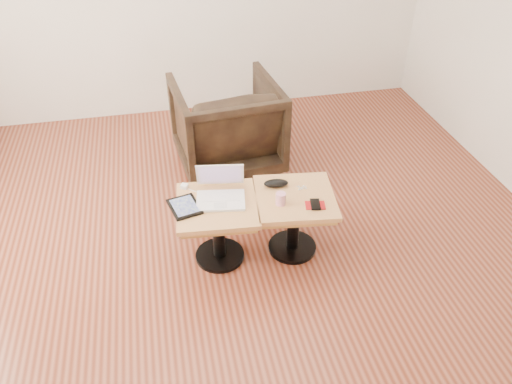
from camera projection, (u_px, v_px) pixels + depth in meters
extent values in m
cube|color=#592415|center=(237.00, 257.00, 3.34)|extent=(4.50, 4.50, 0.01)
cylinder|color=black|center=(220.00, 255.00, 3.34)|extent=(0.32, 0.32, 0.03)
cylinder|color=black|center=(219.00, 231.00, 3.21)|extent=(0.08, 0.08, 0.39)
cube|color=#A36729|center=(217.00, 210.00, 3.11)|extent=(0.50, 0.50, 0.04)
cube|color=#A5673E|center=(217.00, 206.00, 3.09)|extent=(0.54, 0.54, 0.03)
cylinder|color=black|center=(292.00, 247.00, 3.40)|extent=(0.32, 0.32, 0.03)
cylinder|color=black|center=(294.00, 223.00, 3.28)|extent=(0.08, 0.08, 0.39)
cube|color=#A36729|center=(295.00, 202.00, 3.17)|extent=(0.51, 0.51, 0.04)
cube|color=#A5673E|center=(295.00, 198.00, 3.15)|extent=(0.55, 0.55, 0.03)
cube|color=white|center=(221.00, 201.00, 3.09)|extent=(0.33, 0.25, 0.02)
cube|color=silver|center=(221.00, 196.00, 3.11)|extent=(0.26, 0.14, 0.00)
cube|color=silver|center=(221.00, 205.00, 3.04)|extent=(0.09, 0.07, 0.00)
cube|color=white|center=(220.00, 174.00, 3.14)|extent=(0.31, 0.12, 0.19)
cube|color=brown|center=(220.00, 174.00, 3.14)|extent=(0.27, 0.10, 0.16)
cube|color=black|center=(184.00, 207.00, 3.04)|extent=(0.22, 0.25, 0.01)
cube|color=#191E38|center=(184.00, 206.00, 3.04)|extent=(0.18, 0.21, 0.00)
cube|color=white|center=(184.00, 186.00, 3.20)|extent=(0.06, 0.06, 0.02)
ellipsoid|color=black|center=(276.00, 183.00, 3.21)|extent=(0.17, 0.09, 0.05)
cylinder|color=#D53B79|center=(281.00, 199.00, 3.05)|extent=(0.08, 0.08, 0.08)
sphere|color=white|center=(301.00, 188.00, 3.20)|extent=(0.01, 0.01, 0.01)
sphere|color=white|center=(304.00, 186.00, 3.21)|extent=(0.01, 0.01, 0.01)
sphere|color=white|center=(299.00, 186.00, 3.21)|extent=(0.01, 0.01, 0.01)
sphere|color=white|center=(306.00, 188.00, 3.20)|extent=(0.01, 0.01, 0.01)
sphere|color=white|center=(299.00, 189.00, 3.19)|extent=(0.01, 0.01, 0.01)
cylinder|color=white|center=(301.00, 188.00, 3.20)|extent=(0.06, 0.04, 0.00)
cube|color=#A61806|center=(315.00, 205.00, 3.06)|extent=(0.14, 0.11, 0.01)
cube|color=black|center=(315.00, 204.00, 3.06)|extent=(0.08, 0.12, 0.01)
imported|color=black|center=(227.00, 125.00, 4.04)|extent=(0.87, 0.90, 0.75)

